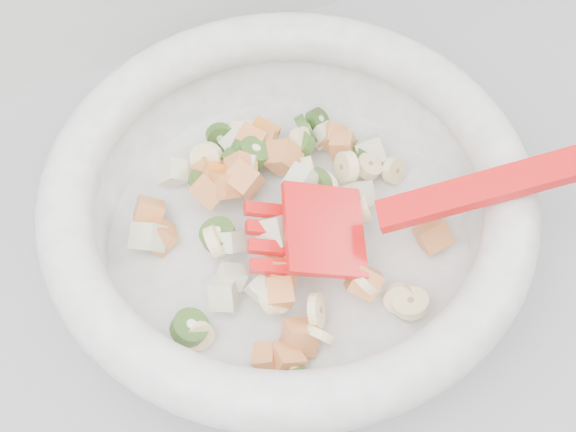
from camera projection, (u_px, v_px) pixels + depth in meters
name	position (u px, v px, depth m)	size (l,w,h in m)	color
mixing_bowl	(289.00, 209.00, 0.61)	(0.46, 0.37, 0.16)	white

